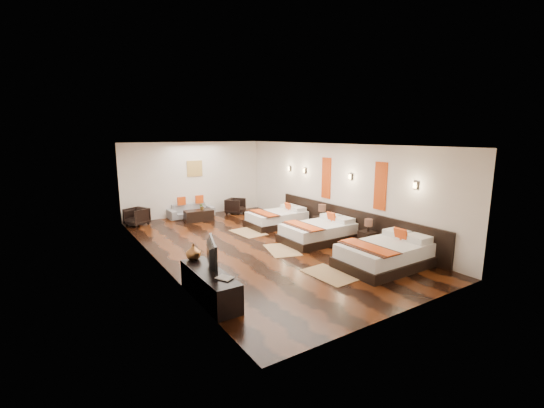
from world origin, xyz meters
TOP-DOWN VIEW (x-y plane):
  - floor at (0.00, 0.00)m, footprint 5.50×9.50m
  - ceiling at (0.00, 0.00)m, footprint 5.50×9.50m
  - back_wall at (0.00, 4.75)m, footprint 5.50×0.01m
  - left_wall at (-2.75, 0.00)m, footprint 0.01×9.50m
  - right_wall at (2.75, 0.00)m, footprint 0.01×9.50m
  - headboard_panel at (2.71, -0.80)m, footprint 0.08×6.60m
  - bed_near at (1.70, -3.05)m, footprint 2.25×1.41m
  - bed_mid at (1.70, -0.62)m, footprint 2.13×1.34m
  - bed_far at (1.69, 1.56)m, footprint 1.98×1.24m
  - nightstand_a at (2.44, -1.81)m, footprint 0.41×0.41m
  - nightstand_b at (2.45, 0.14)m, footprint 0.45×0.45m
  - jute_mat_near at (0.22, -2.76)m, footprint 0.82×1.24m
  - jute_mat_mid at (0.31, -0.74)m, footprint 1.05×1.36m
  - jute_mat_far at (0.41, 1.32)m, footprint 0.84×1.26m
  - tv_console at (-2.50, -2.44)m, footprint 0.50×1.80m
  - tv at (-2.45, -2.29)m, footprint 0.42×0.97m
  - book at (-2.50, -2.96)m, footprint 0.32×0.36m
  - figurine at (-2.50, -1.64)m, footprint 0.40×0.40m
  - sofa at (-0.32, 4.45)m, footprint 1.72×0.70m
  - armchair_left at (-2.34, 4.22)m, footprint 0.88×0.87m
  - armchair_right at (1.37, 4.07)m, footprint 0.92×0.92m
  - coffee_table at (-0.32, 3.67)m, footprint 1.04×0.59m
  - table_plant at (-0.19, 3.64)m, footprint 0.24×0.21m
  - orange_panel_a at (2.73, -1.90)m, footprint 0.04×0.40m
  - orange_panel_b at (2.73, 0.30)m, footprint 0.04×0.40m
  - sconce_near at (2.70, -3.00)m, footprint 0.07×0.12m
  - sconce_mid at (2.70, -0.80)m, footprint 0.07×0.12m
  - sconce_far at (2.70, 1.40)m, footprint 0.07×0.12m
  - sconce_lounge at (2.70, 2.30)m, footprint 0.07×0.12m
  - gold_artwork at (0.00, 4.73)m, footprint 0.60×0.04m

SIDE VIEW (x-z plane):
  - floor at x=0.00m, z-range -0.01..0.01m
  - jute_mat_near at x=0.22m, z-range 0.00..0.01m
  - jute_mat_mid at x=0.31m, z-range 0.00..0.01m
  - jute_mat_far at x=0.41m, z-range 0.00..0.01m
  - coffee_table at x=-0.32m, z-range 0.00..0.40m
  - sofa at x=-0.32m, z-range 0.00..0.50m
  - bed_far at x=1.69m, z-range -0.12..0.64m
  - tv_console at x=-2.50m, z-range 0.00..0.55m
  - bed_mid at x=1.70m, z-range -0.13..0.68m
  - nightstand_a at x=2.44m, z-range -0.12..0.68m
  - bed_near at x=1.70m, z-range -0.14..0.72m
  - armchair_right at x=1.37m, z-range 0.00..0.60m
  - armchair_left at x=-2.34m, z-range 0.00..0.60m
  - nightstand_b at x=2.45m, z-range -0.13..0.76m
  - headboard_panel at x=2.71m, z-range 0.00..0.90m
  - table_plant at x=-0.19m, z-range 0.40..0.65m
  - book at x=-2.50m, z-range 0.55..0.58m
  - figurine at x=-2.50m, z-range 0.55..0.88m
  - tv at x=-2.45m, z-range 0.55..1.11m
  - back_wall at x=0.00m, z-range 0.00..2.80m
  - left_wall at x=-2.75m, z-range 0.00..2.80m
  - right_wall at x=2.75m, z-range 0.00..2.80m
  - orange_panel_a at x=2.73m, z-range 1.05..2.35m
  - orange_panel_b at x=2.73m, z-range 1.05..2.35m
  - gold_artwork at x=0.00m, z-range 1.50..2.10m
  - sconce_near at x=2.70m, z-range 1.76..1.94m
  - sconce_mid at x=2.70m, z-range 1.76..1.94m
  - sconce_far at x=2.70m, z-range 1.76..1.94m
  - sconce_lounge at x=2.70m, z-range 1.76..1.94m
  - ceiling at x=0.00m, z-range 2.79..2.80m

